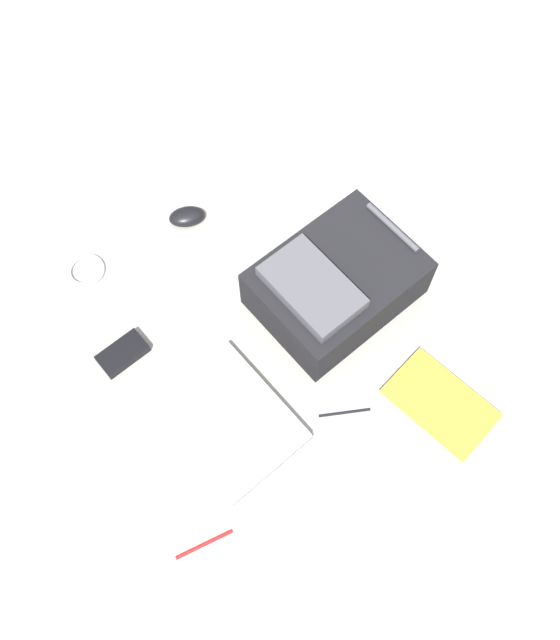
{
  "coord_description": "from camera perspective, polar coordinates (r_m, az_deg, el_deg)",
  "views": [
    {
      "loc": [
        0.67,
        -0.37,
        1.7
      ],
      "look_at": [
        -0.03,
        -0.0,
        0.02
      ],
      "focal_mm": 38.21,
      "sensor_mm": 36.0,
      "label": 1
    }
  ],
  "objects": [
    {
      "name": "laptop",
      "position": [
        1.77,
        -4.16,
        -8.33
      ],
      "size": [
        0.39,
        0.33,
        0.03
      ],
      "color": "#929296",
      "rests_on": "ground_plane"
    },
    {
      "name": "book_manual",
      "position": [
        2.13,
        3.19,
        11.94
      ],
      "size": [
        0.27,
        0.27,
        0.01
      ],
      "color": "silver",
      "rests_on": "ground_plane"
    },
    {
      "name": "power_brick",
      "position": [
        1.87,
        -13.04,
        -2.76
      ],
      "size": [
        0.1,
        0.14,
        0.03
      ],
      "primitive_type": "cube",
      "rotation": [
        0.0,
        0.0,
        0.22
      ],
      "color": "black",
      "rests_on": "ground_plane"
    },
    {
      "name": "ground_plane",
      "position": [
        1.87,
        0.4,
        -0.95
      ],
      "size": [
        3.31,
        3.31,
        0.0
      ],
      "primitive_type": "plane",
      "color": "gray"
    },
    {
      "name": "pen_blue",
      "position": [
        1.72,
        -6.37,
        -18.15
      ],
      "size": [
        0.02,
        0.15,
        0.01
      ],
      "primitive_type": "cylinder",
      "rotation": [
        1.57,
        0.0,
        -0.04
      ],
      "color": "red",
      "rests_on": "ground_plane"
    },
    {
      "name": "backpack",
      "position": [
        1.84,
        4.63,
        3.04
      ],
      "size": [
        0.4,
        0.48,
        0.19
      ],
      "color": "black",
      "rests_on": "ground_plane"
    },
    {
      "name": "computer_mouse",
      "position": [
        2.04,
        -7.81,
        8.58
      ],
      "size": [
        0.09,
        0.12,
        0.04
      ],
      "primitive_type": "ellipsoid",
      "rotation": [
        0.0,
        0.0,
        -0.27
      ],
      "color": "black",
      "rests_on": "ground_plane"
    },
    {
      "name": "pen_black",
      "position": [
        1.79,
        5.44,
        -7.7
      ],
      "size": [
        0.05,
        0.13,
        0.01
      ],
      "primitive_type": "cylinder",
      "rotation": [
        1.57,
        0.0,
        -0.35
      ],
      "color": "black",
      "rests_on": "ground_plane"
    },
    {
      "name": "cable_coil",
      "position": [
        2.02,
        -15.98,
        4.03
      ],
      "size": [
        0.11,
        0.11,
        0.01
      ],
      "primitive_type": "torus",
      "color": "silver",
      "rests_on": "ground_plane"
    },
    {
      "name": "book_blue",
      "position": [
        1.83,
        13.25,
        -6.89
      ],
      "size": [
        0.31,
        0.25,
        0.02
      ],
      "color": "silver",
      "rests_on": "ground_plane"
    }
  ]
}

